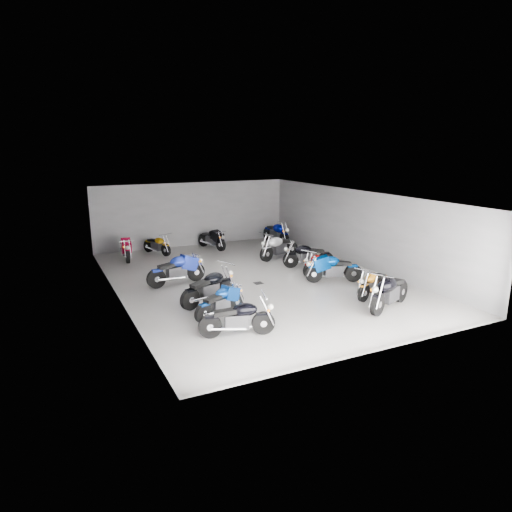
% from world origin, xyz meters
% --- Properties ---
extents(ground, '(14.00, 14.00, 0.00)m').
position_xyz_m(ground, '(0.00, 0.00, 0.00)').
color(ground, '#9D9A94').
rests_on(ground, ground).
extents(wall_back, '(10.00, 0.10, 3.20)m').
position_xyz_m(wall_back, '(0.00, 7.00, 1.60)').
color(wall_back, gray).
rests_on(wall_back, ground).
extents(wall_left, '(0.10, 14.00, 3.20)m').
position_xyz_m(wall_left, '(-5.00, 0.00, 1.60)').
color(wall_left, gray).
rests_on(wall_left, ground).
extents(wall_right, '(0.10, 14.00, 3.20)m').
position_xyz_m(wall_right, '(5.00, 0.00, 1.60)').
color(wall_right, gray).
rests_on(wall_right, ground).
extents(ceiling, '(10.00, 14.00, 0.04)m').
position_xyz_m(ceiling, '(0.00, 0.00, 3.22)').
color(ceiling, black).
rests_on(ceiling, wall_back).
extents(drain_grate, '(0.32, 0.32, 0.01)m').
position_xyz_m(drain_grate, '(0.00, -0.50, 0.01)').
color(drain_grate, black).
rests_on(drain_grate, ground).
extents(motorcycle_left_a, '(2.04, 0.72, 0.92)m').
position_xyz_m(motorcycle_left_a, '(-2.63, -4.58, 0.50)').
color(motorcycle_left_a, black).
rests_on(motorcycle_left_a, ground).
extents(motorcycle_left_b, '(1.84, 0.83, 0.85)m').
position_xyz_m(motorcycle_left_b, '(-2.51, -3.03, 0.46)').
color(motorcycle_left_b, black).
rests_on(motorcycle_left_b, ground).
extents(motorcycle_left_c, '(2.14, 0.95, 0.99)m').
position_xyz_m(motorcycle_left_c, '(-2.42, -1.80, 0.54)').
color(motorcycle_left_c, black).
rests_on(motorcycle_left_c, ground).
extents(motorcycle_left_e, '(2.29, 0.56, 1.01)m').
position_xyz_m(motorcycle_left_e, '(-2.75, 0.70, 0.55)').
color(motorcycle_left_e, black).
rests_on(motorcycle_left_e, ground).
extents(motorcycle_right_a, '(2.24, 1.08, 1.04)m').
position_xyz_m(motorcycle_right_a, '(2.49, -4.74, 0.57)').
color(motorcycle_right_a, black).
rests_on(motorcycle_right_a, ground).
extents(motorcycle_right_b, '(1.89, 0.87, 0.87)m').
position_xyz_m(motorcycle_right_b, '(2.82, -3.61, 0.48)').
color(motorcycle_right_b, black).
rests_on(motorcycle_right_b, ground).
extents(motorcycle_right_c, '(2.08, 0.95, 0.96)m').
position_xyz_m(motorcycle_right_c, '(2.59, -1.59, 0.52)').
color(motorcycle_right_c, black).
rests_on(motorcycle_right_c, ground).
extents(motorcycle_right_d, '(1.80, 0.82, 0.83)m').
position_xyz_m(motorcycle_right_d, '(2.73, -0.37, 0.45)').
color(motorcycle_right_d, black).
rests_on(motorcycle_right_d, ground).
extents(motorcycle_right_e, '(2.05, 0.96, 0.95)m').
position_xyz_m(motorcycle_right_e, '(2.86, 0.60, 0.52)').
color(motorcycle_right_e, black).
rests_on(motorcycle_right_e, ground).
extents(motorcycle_right_f, '(2.23, 0.80, 1.01)m').
position_xyz_m(motorcycle_right_f, '(2.49, 2.48, 0.55)').
color(motorcycle_right_f, black).
rests_on(motorcycle_right_f, ground).
extents(motorcycle_back_a, '(0.47, 2.23, 0.98)m').
position_xyz_m(motorcycle_back_a, '(-3.77, 5.39, 0.53)').
color(motorcycle_back_a, black).
rests_on(motorcycle_back_a, ground).
extents(motorcycle_back_b, '(0.89, 1.78, 0.83)m').
position_xyz_m(motorcycle_back_b, '(-2.23, 5.78, 0.45)').
color(motorcycle_back_b, black).
rests_on(motorcycle_back_b, ground).
extents(motorcycle_back_d, '(0.72, 2.04, 0.92)m').
position_xyz_m(motorcycle_back_d, '(0.51, 5.72, 0.50)').
color(motorcycle_back_d, black).
rests_on(motorcycle_back_d, ground).
extents(motorcycle_back_f, '(0.49, 2.36, 1.03)m').
position_xyz_m(motorcycle_back_f, '(4.00, 5.47, 0.56)').
color(motorcycle_back_f, black).
rests_on(motorcycle_back_f, ground).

